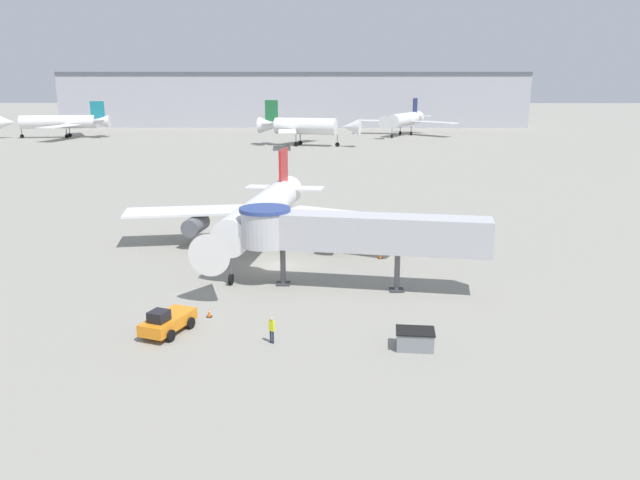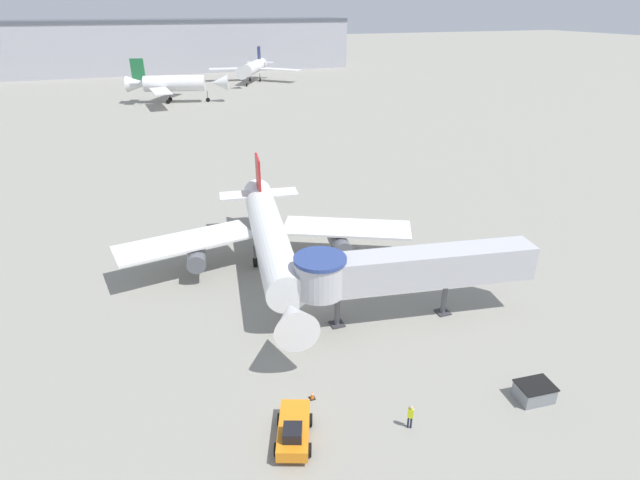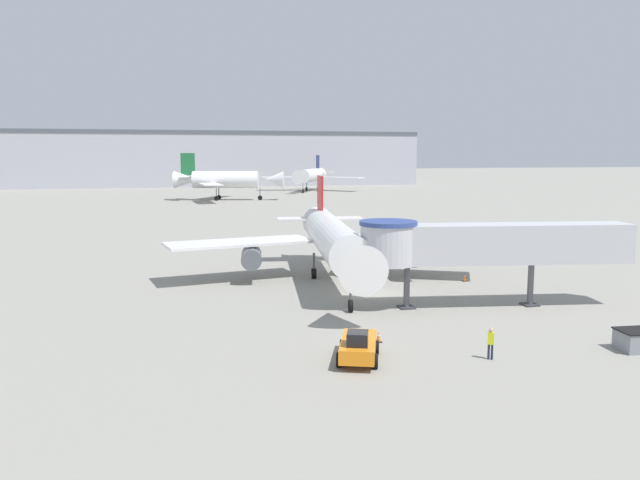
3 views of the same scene
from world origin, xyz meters
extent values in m
plane|color=gray|center=(0.00, 0.00, 0.00)|extent=(800.00, 800.00, 0.00)
cylinder|color=white|center=(-1.74, 4.57, 3.88)|extent=(6.04, 20.11, 3.19)
cone|color=white|center=(-3.63, -8.25, 3.88)|extent=(3.66, 3.93, 3.19)
cone|color=white|center=(-0.14, 15.50, 3.88)|extent=(3.85, 5.19, 3.19)
cube|color=white|center=(-9.25, 8.27, 3.32)|extent=(13.32, 6.57, 0.22)
cube|color=white|center=(6.51, 5.95, 3.32)|extent=(13.42, 9.69, 0.22)
cube|color=#B21E1E|center=(-0.17, 15.26, 6.75)|extent=(0.77, 3.65, 4.14)
cube|color=white|center=(-0.10, 15.73, 4.43)|extent=(8.95, 3.79, 0.18)
cylinder|color=#565960|center=(-8.41, 6.97, 2.19)|extent=(2.27, 3.87, 1.75)
cylinder|color=#565960|center=(5.33, 4.95, 2.19)|extent=(2.27, 3.87, 1.75)
cylinder|color=#4C4C51|center=(-3.16, -5.04, 1.37)|extent=(0.18, 0.18, 1.83)
cylinder|color=black|center=(-3.16, -5.04, 0.45)|extent=(0.39, 0.93, 0.90)
cylinder|color=#4C4C51|center=(-2.80, 7.24, 1.37)|extent=(0.22, 0.22, 1.83)
cylinder|color=black|center=(-2.80, 7.24, 0.45)|extent=(0.53, 0.95, 0.90)
cylinder|color=#4C4C51|center=(0.04, 6.82, 1.37)|extent=(0.22, 0.22, 1.83)
cylinder|color=black|center=(0.04, 6.82, 0.45)|extent=(0.53, 0.95, 0.90)
cube|color=#B7B7BC|center=(8.41, -6.12, 4.63)|extent=(17.87, 5.44, 2.80)
cylinder|color=#B7B7BC|center=(-0.31, -4.69, 4.63)|extent=(3.90, 3.90, 2.80)
cylinder|color=navy|center=(-0.31, -4.69, 6.18)|extent=(4.10, 4.10, 0.30)
cylinder|color=#56565B|center=(1.08, -4.92, 1.61)|extent=(0.44, 0.44, 3.23)
cube|color=#333338|center=(1.08, -4.92, 0.06)|extent=(1.10, 1.10, 0.12)
cylinder|color=#56565B|center=(10.15, -6.41, 1.61)|extent=(0.44, 0.44, 3.23)
cube|color=#333338|center=(10.15, -6.41, 0.06)|extent=(1.10, 1.10, 0.12)
cube|color=orange|center=(-5.79, -15.01, 0.77)|extent=(3.20, 4.57, 0.77)
cube|color=black|center=(-6.12, -15.89, 1.50)|extent=(1.44, 1.49, 0.69)
cylinder|color=black|center=(-7.07, -15.76, 0.39)|extent=(0.55, 0.83, 0.78)
cylinder|color=black|center=(-5.33, -16.42, 0.39)|extent=(0.55, 0.83, 0.78)
cylinder|color=black|center=(-6.25, -13.60, 0.39)|extent=(0.55, 0.83, 0.78)
cylinder|color=black|center=(-4.51, -14.26, 0.39)|extent=(0.55, 0.83, 0.78)
cube|color=gray|center=(10.11, -17.27, 0.55)|extent=(2.40, 1.85, 1.11)
cube|color=black|center=(10.11, -17.27, 1.15)|extent=(2.54, 1.96, 0.08)
cube|color=black|center=(9.63, 2.74, 0.02)|extent=(0.43, 0.43, 0.04)
cone|color=orange|center=(9.63, 2.74, 0.37)|extent=(0.29, 0.29, 0.67)
cylinder|color=white|center=(9.63, 2.74, 0.45)|extent=(0.16, 0.16, 0.08)
cube|color=black|center=(-3.63, -12.18, 0.02)|extent=(0.38, 0.38, 0.04)
cone|color=orange|center=(-3.63, -12.18, 0.34)|extent=(0.26, 0.26, 0.59)
cylinder|color=white|center=(-3.63, -12.18, 0.41)|extent=(0.14, 0.14, 0.07)
cylinder|color=#1E2338|center=(1.25, -16.66, 0.42)|extent=(0.12, 0.12, 0.85)
cylinder|color=#1E2338|center=(1.09, -16.58, 0.42)|extent=(0.12, 0.12, 0.85)
cube|color=#D1E019|center=(1.17, -16.62, 1.18)|extent=(0.39, 0.34, 0.67)
sphere|color=tan|center=(1.17, -16.62, 1.63)|extent=(0.23, 0.23, 0.23)
cylinder|color=white|center=(-72.09, 126.06, 4.51)|extent=(20.68, 6.37, 3.69)
cone|color=white|center=(-85.66, 124.24, 4.51)|extent=(4.51, 4.20, 3.69)
cone|color=white|center=(-60.71, 127.59, 4.51)|extent=(5.97, 4.39, 3.69)
cube|color=white|center=(-70.52, 135.16, 3.87)|extent=(10.35, 14.63, 0.22)
cube|color=white|center=(-68.17, 117.71, 3.87)|extent=(7.22, 14.56, 0.22)
cube|color=#19707F|center=(-60.99, 127.56, 7.83)|extent=(3.89, 0.76, 4.79)
cube|color=white|center=(-60.44, 127.63, 5.16)|extent=(3.96, 9.75, 0.18)
cylinder|color=#4C4C51|center=(-82.13, 124.71, 1.61)|extent=(0.18, 0.18, 2.12)
cylinder|color=black|center=(-82.13, 124.71, 0.55)|extent=(1.12, 0.40, 1.10)
cylinder|color=#4C4C51|center=(-69.79, 128.05, 1.61)|extent=(0.22, 0.22, 2.12)
cylinder|color=black|center=(-69.79, 128.05, 0.55)|extent=(1.14, 0.54, 1.10)
cylinder|color=#4C4C51|center=(-69.34, 124.76, 1.61)|extent=(0.22, 0.22, 2.12)
cylinder|color=black|center=(-69.34, 124.76, 0.55)|extent=(1.14, 0.54, 1.10)
cylinder|color=white|center=(-0.75, 104.45, 4.91)|extent=(16.05, 7.73, 4.05)
cone|color=white|center=(10.51, 101.61, 4.91)|extent=(5.32, 5.02, 4.05)
cone|color=white|center=(-9.66, 106.70, 4.91)|extent=(6.89, 5.42, 4.05)
cube|color=white|center=(-4.89, 97.39, 4.20)|extent=(4.94, 11.91, 0.22)
cube|color=white|center=(-1.05, 112.62, 4.20)|extent=(9.73, 12.09, 0.22)
cube|color=#1E6638|center=(-9.37, 106.62, 8.56)|extent=(3.35, 1.06, 5.27)
cube|color=white|center=(-9.96, 106.77, 5.62)|extent=(4.24, 8.26, 0.18)
cylinder|color=#4C4C51|center=(7.22, 102.44, 1.72)|extent=(0.18, 0.18, 2.33)
cylinder|color=black|center=(7.22, 102.44, 0.55)|extent=(1.13, 0.52, 1.10)
cylinder|color=#4C4C51|center=(-3.08, 103.15, 1.72)|extent=(0.22, 0.22, 2.33)
cylinder|color=black|center=(-3.08, 103.15, 0.55)|extent=(1.16, 0.66, 1.10)
cylinder|color=#4C4C51|center=(-2.19, 106.69, 1.72)|extent=(0.22, 0.22, 2.33)
cylinder|color=black|center=(-2.19, 106.69, 0.55)|extent=(1.16, 0.66, 1.10)
cylinder|color=white|center=(27.26, 134.31, 4.68)|extent=(11.50, 17.70, 3.84)
cone|color=white|center=(21.58, 123.07, 4.68)|extent=(5.33, 5.50, 3.84)
cone|color=white|center=(31.91, 143.49, 4.68)|extent=(6.03, 6.87, 3.84)
cube|color=white|center=(20.67, 140.62, 4.01)|extent=(14.14, 6.50, 0.22)
cube|color=white|center=(36.25, 132.74, 4.01)|extent=(12.80, 12.76, 0.22)
cube|color=#141E4C|center=(31.78, 143.24, 8.14)|extent=(1.85, 3.34, 4.99)
cube|color=white|center=(32.04, 143.75, 5.35)|extent=(9.41, 6.44, 0.18)
cylinder|color=#4C4C51|center=(23.14, 126.15, 1.65)|extent=(0.18, 0.18, 2.21)
cylinder|color=black|center=(23.14, 126.15, 0.55)|extent=(0.73, 1.10, 1.10)
cylinder|color=#4C4C51|center=(26.73, 137.09, 1.65)|extent=(0.22, 0.22, 2.21)
cylinder|color=black|center=(26.73, 137.09, 0.55)|extent=(0.85, 1.16, 1.10)
cylinder|color=#4C4C51|center=(29.82, 135.53, 1.65)|extent=(0.22, 0.22, 2.21)
cylinder|color=black|center=(29.82, 135.53, 0.55)|extent=(0.85, 1.16, 1.10)
cube|color=#A8A8B2|center=(-7.06, 175.00, 8.76)|extent=(161.65, 21.07, 17.51)
cube|color=#4C515B|center=(-7.06, 175.00, 18.11)|extent=(161.65, 21.49, 1.20)
camera|label=1|loc=(4.62, -53.17, 16.19)|focal=35.00mm
camera|label=2|loc=(-11.95, -36.20, 23.71)|focal=28.00mm
camera|label=3|loc=(-15.78, -45.81, 11.02)|focal=35.00mm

